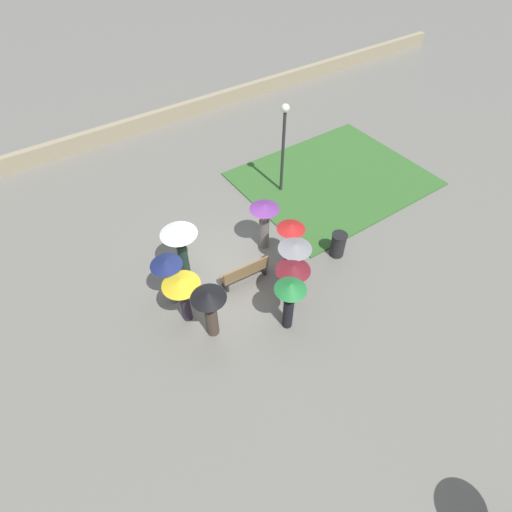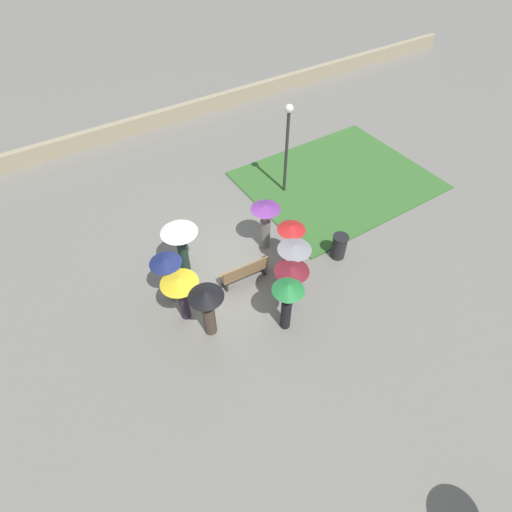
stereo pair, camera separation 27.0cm
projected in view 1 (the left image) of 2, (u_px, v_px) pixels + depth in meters
The scene contains 15 objects.
ground_plane at pixel (224, 272), 13.68m from camera, with size 90.00×90.00×0.00m, color slate.
lawn_patch_near at pixel (333, 179), 17.27m from camera, with size 7.62×6.12×0.06m.
parapet_wall at pixel (112, 132), 19.22m from camera, with size 45.00×0.35×0.77m.
park_bench at pixel (245, 272), 13.07m from camera, with size 1.66×0.53×0.90m.
lamp_post at pixel (284, 137), 14.94m from camera, with size 0.32×0.32×3.80m.
trash_bin at pixel (338, 245), 13.92m from camera, with size 0.55×0.55×0.95m.
crowd_person_maroon at pixel (292, 275), 11.81m from camera, with size 1.04×1.04×1.80m.
crowd_person_grey at pixel (294, 256), 12.40m from camera, with size 1.05×1.05×1.84m.
crowd_person_yellow at pixel (182, 289), 11.37m from camera, with size 1.11×1.11×1.84m.
crowd_person_navy at pixel (168, 272), 11.87m from camera, with size 0.96×0.96×1.90m.
crowd_person_red at pixel (290, 237), 12.99m from camera, with size 0.92×0.92×1.87m.
crowd_person_purple at pixel (264, 219), 13.64m from camera, with size 1.01×1.01×1.91m.
crowd_person_black at pixel (210, 306), 11.11m from camera, with size 1.00×1.00×1.92m.
crowd_person_white at pixel (180, 239), 12.61m from camera, with size 1.18×1.18×2.00m.
crowd_person_green at pixel (290, 297), 11.21m from camera, with size 0.92×0.92×1.98m.
Camera 1 is at (4.15, 7.97, 10.39)m, focal length 28.00 mm.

